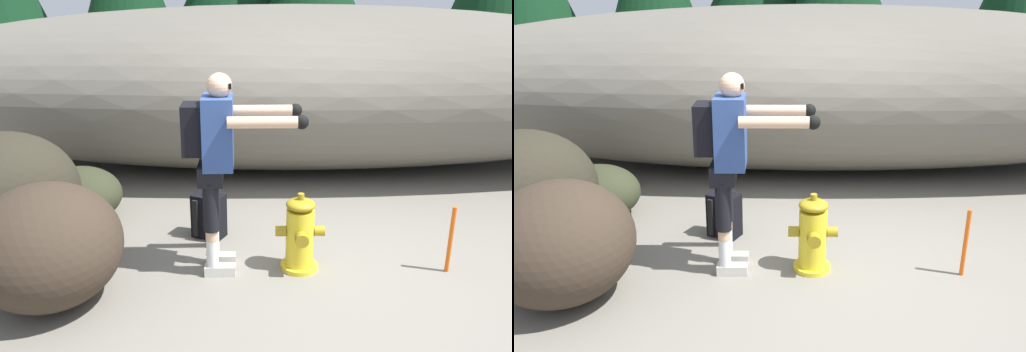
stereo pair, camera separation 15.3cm
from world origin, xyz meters
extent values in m
cube|color=slate|center=(0.00, 0.00, -0.02)|extent=(56.00, 56.00, 0.04)
ellipsoid|color=#666056|center=(0.00, 3.12, 1.09)|extent=(12.28, 3.20, 2.18)
cylinder|color=yellow|center=(-0.16, 0.04, 0.02)|extent=(0.32, 0.32, 0.04)
cylinder|color=yellow|center=(-0.16, 0.04, 0.29)|extent=(0.24, 0.24, 0.51)
ellipsoid|color=#9E8419|center=(-0.16, 0.04, 0.60)|extent=(0.25, 0.25, 0.10)
cylinder|color=#9E8419|center=(-0.16, 0.04, 0.67)|extent=(0.06, 0.06, 0.05)
cylinder|color=#9E8419|center=(-0.32, 0.04, 0.35)|extent=(0.09, 0.09, 0.09)
cylinder|color=#9E8419|center=(0.01, 0.04, 0.35)|extent=(0.09, 0.09, 0.09)
cylinder|color=#9E8419|center=(-0.16, -0.12, 0.35)|extent=(0.11, 0.09, 0.11)
cube|color=beige|center=(-0.84, 0.13, 0.04)|extent=(0.26, 0.10, 0.09)
cylinder|color=white|center=(-0.90, 0.13, 0.21)|extent=(0.10, 0.10, 0.24)
cylinder|color=#DBAD89|center=(-0.90, 0.13, 0.37)|extent=(0.10, 0.10, 0.09)
cylinder|color=black|center=(-0.90, 0.13, 0.63)|extent=(0.13, 0.13, 0.42)
cube|color=beige|center=(-0.84, -0.07, 0.04)|extent=(0.26, 0.10, 0.09)
cylinder|color=white|center=(-0.90, -0.07, 0.21)|extent=(0.10, 0.10, 0.24)
cylinder|color=#DBAD89|center=(-0.90, -0.07, 0.37)|extent=(0.10, 0.10, 0.09)
cylinder|color=black|center=(-0.90, -0.07, 0.63)|extent=(0.13, 0.13, 0.42)
cube|color=black|center=(-0.90, 0.03, 0.89)|extent=(0.21, 0.32, 0.16)
cube|color=#2D4784|center=(-0.84, 0.03, 1.23)|extent=(0.25, 0.36, 0.58)
cube|color=black|center=(-1.04, 0.03, 1.26)|extent=(0.17, 0.28, 0.40)
sphere|color=#DBAD89|center=(-0.82, 0.03, 1.60)|extent=(0.20, 0.20, 0.20)
cube|color=black|center=(-0.73, 0.03, 1.60)|extent=(0.02, 0.15, 0.04)
cylinder|color=#DBAD89|center=(-0.47, 0.26, 1.36)|extent=(0.58, 0.10, 0.09)
sphere|color=black|center=(-0.20, 0.26, 1.36)|extent=(0.11, 0.11, 0.11)
cylinder|color=#DBAD89|center=(-0.46, -0.18, 1.36)|extent=(0.58, 0.10, 0.09)
sphere|color=black|center=(-0.19, -0.18, 1.36)|extent=(0.11, 0.11, 0.11)
cube|color=black|center=(-0.99, 0.69, 0.22)|extent=(0.36, 0.31, 0.44)
cube|color=black|center=(-0.93, 0.80, 0.15)|extent=(0.22, 0.15, 0.20)
torus|color=black|center=(-0.99, 0.69, 0.46)|extent=(0.10, 0.10, 0.02)
cube|color=black|center=(-1.11, 0.62, 0.22)|extent=(0.06, 0.05, 0.37)
cube|color=black|center=(-0.97, 0.55, 0.22)|extent=(0.06, 0.05, 0.37)
ellipsoid|color=#2D291F|center=(-2.77, 0.32, 0.57)|extent=(1.78, 1.83, 1.15)
ellipsoid|color=#2F3321|center=(-2.39, 1.13, 0.28)|extent=(1.23, 1.21, 0.57)
ellipsoid|color=#372C21|center=(-2.11, -0.44, 0.47)|extent=(1.25, 1.28, 0.95)
cylinder|color=#47331E|center=(-5.71, 6.99, 0.81)|extent=(0.24, 0.24, 1.62)
cylinder|color=#47331E|center=(-3.09, 7.06, 0.60)|extent=(0.26, 0.26, 1.20)
cylinder|color=#47331E|center=(-1.00, 7.95, 0.76)|extent=(0.33, 0.33, 1.51)
cylinder|color=#47331E|center=(0.68, 7.04, 0.78)|extent=(0.28, 0.28, 1.57)
cylinder|color=#47331E|center=(3.90, 5.87, 0.67)|extent=(0.24, 0.24, 1.33)
cylinder|color=#E55914|center=(1.12, -0.03, 0.30)|extent=(0.04, 0.04, 0.60)
camera|label=1|loc=(-0.57, -3.88, 2.21)|focal=35.44mm
camera|label=2|loc=(-0.42, -3.87, 2.21)|focal=35.44mm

